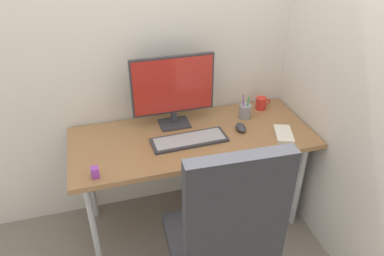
{
  "coord_description": "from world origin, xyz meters",
  "views": [
    {
      "loc": [
        -0.54,
        -1.86,
        1.99
      ],
      "look_at": [
        -0.02,
        -0.06,
        0.83
      ],
      "focal_mm": 34.12,
      "sensor_mm": 36.0,
      "label": 1
    }
  ],
  "objects": [
    {
      "name": "wall_back",
      "position": [
        0.0,
        0.35,
        1.4
      ],
      "size": [
        3.1,
        0.04,
        2.8
      ],
      "primitive_type": "cube",
      "color": "silver",
      "rests_on": "ground_plane"
    },
    {
      "name": "pen_holder",
      "position": [
        0.41,
        0.13,
        0.78
      ],
      "size": [
        0.08,
        0.08,
        0.17
      ],
      "color": "gray",
      "rests_on": "desk"
    },
    {
      "name": "wall_side_right",
      "position": [
        0.8,
        -0.23,
        1.4
      ],
      "size": [
        0.04,
        2.21,
        2.8
      ],
      "primitive_type": "cube",
      "color": "silver",
      "rests_on": "ground_plane"
    },
    {
      "name": "office_chair",
      "position": [
        -0.05,
        -0.73,
        0.59
      ],
      "size": [
        0.64,
        0.66,
        1.18
      ],
      "color": "black",
      "rests_on": "ground_plane"
    },
    {
      "name": "coffee_mug",
      "position": [
        0.57,
        0.21,
        0.77
      ],
      "size": [
        0.11,
        0.07,
        0.09
      ],
      "color": "red",
      "rests_on": "desk"
    },
    {
      "name": "keyboard",
      "position": [
        -0.04,
        -0.05,
        0.74
      ],
      "size": [
        0.48,
        0.18,
        0.02
      ],
      "color": "#333338",
      "rests_on": "desk"
    },
    {
      "name": "notebook",
      "position": [
        0.56,
        -0.16,
        0.74
      ],
      "size": [
        0.16,
        0.22,
        0.02
      ],
      "primitive_type": "cube",
      "rotation": [
        0.0,
        0.0,
        -0.33
      ],
      "color": "silver",
      "rests_on": "desk"
    },
    {
      "name": "filing_cabinet",
      "position": [
        0.51,
        0.01,
        0.31
      ],
      "size": [
        0.41,
        0.51,
        0.62
      ],
      "color": "gray",
      "rests_on": "ground_plane"
    },
    {
      "name": "monitor",
      "position": [
        -0.08,
        0.18,
        0.99
      ],
      "size": [
        0.53,
        0.16,
        0.47
      ],
      "color": "#333338",
      "rests_on": "desk"
    },
    {
      "name": "desk_clamp_accessory",
      "position": [
        -0.62,
        -0.25,
        0.76
      ],
      "size": [
        0.04,
        0.04,
        0.06
      ],
      "primitive_type": "cube",
      "color": "purple",
      "rests_on": "desk"
    },
    {
      "name": "desk",
      "position": [
        0.0,
        0.0,
        0.67
      ],
      "size": [
        1.53,
        0.64,
        0.73
      ],
      "color": "#996B42",
      "rests_on": "ground_plane"
    },
    {
      "name": "ground_plane",
      "position": [
        0.0,
        0.0,
        0.0
      ],
      "size": [
        8.0,
        8.0,
        0.0
      ],
      "primitive_type": "plane",
      "color": "slate"
    },
    {
      "name": "mouse",
      "position": [
        0.32,
        -0.02,
        0.75
      ],
      "size": [
        0.08,
        0.12,
        0.04
      ],
      "primitive_type": "ellipsoid",
      "rotation": [
        0.0,
        0.0,
        -0.15
      ],
      "color": "#333338",
      "rests_on": "desk"
    }
  ]
}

